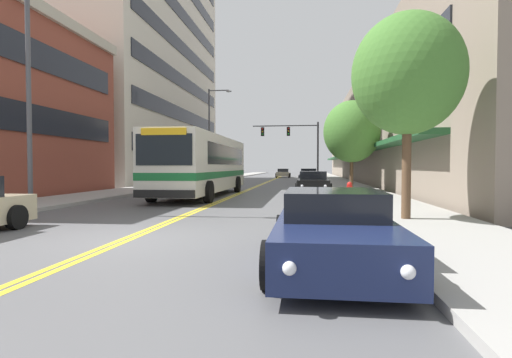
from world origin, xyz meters
The scene contains 18 objects.
ground_plane centered at (0.00, 37.00, 0.00)m, with size 240.00×240.00×0.00m, color #565659.
sidewalk_left centered at (-7.16, 37.00, 0.07)m, with size 3.31×106.00×0.14m.
sidewalk_right centered at (7.16, 37.00, 0.07)m, with size 3.31×106.00×0.14m.
centre_line centered at (0.00, 37.00, 0.00)m, with size 0.34×106.00×0.01m.
office_tower_left centered at (-15.05, 33.62, 15.90)m, with size 12.08×29.20×31.80m.
storefront_row_right centered at (13.05, 37.00, 5.33)m, with size 9.10×68.00×10.66m.
city_bus centered at (-1.65, 13.05, 1.82)m, with size 2.95×12.29×3.22m.
car_dark_grey_parked_left_near centered at (-4.45, 28.30, 0.64)m, with size 2.11×4.56×1.40m.
car_navy_parked_right_foreground centered at (4.44, -1.87, 0.59)m, with size 2.05×4.60×1.24m.
car_black_parked_right_mid centered at (4.40, 15.35, 0.63)m, with size 2.04×4.19×1.34m.
car_slate_blue_parked_right_far centered at (4.26, 35.88, 0.63)m, with size 2.18×4.31×1.38m.
car_champagne_moving_lead centered at (0.67, 49.83, 0.60)m, with size 2.04×4.77×1.28m.
traffic_signal_mast centered at (2.80, 33.60, 4.49)m, with size 6.92×0.38×6.25m.
street_lamp_left_near centered at (-5.00, 3.94, 4.74)m, with size 2.24×0.28×7.99m.
street_lamp_left_far centered at (-5.02, 29.18, 5.30)m, with size 2.28×0.28×9.05m.
street_tree_right_near centered at (6.82, 3.29, 4.23)m, with size 3.11×3.11×5.81m.
street_tree_right_mid centered at (6.77, 16.63, 3.77)m, with size 3.45×3.45×5.53m.
fire_hydrant centered at (5.95, 9.99, 0.53)m, with size 0.34×0.26×0.79m.
Camera 1 is at (3.99, -8.51, 1.64)m, focal length 28.00 mm.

